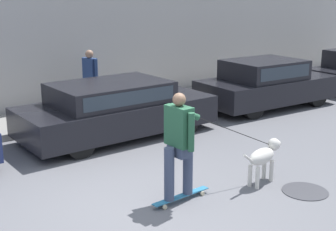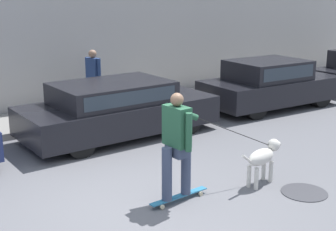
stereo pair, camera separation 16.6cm
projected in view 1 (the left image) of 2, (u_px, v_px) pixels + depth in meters
The scene contains 9 objects.
ground_plane at pixel (154, 208), 7.02m from camera, with size 36.00×36.00×0.00m, color slate.
back_wall at pixel (9, 42), 11.67m from camera, with size 32.00×0.30×3.86m.
sidewalk_curb at pixel (30, 123), 11.30m from camera, with size 30.00×1.82×0.16m.
parked_car_1 at pixel (116, 109), 10.36m from camera, with size 4.41×1.99×1.24m.
parked_car_2 at pixel (266, 84), 13.01m from camera, with size 4.00×1.87×1.33m.
dog at pixel (264, 156), 7.85m from camera, with size 1.07×0.39×0.71m.
skateboarder at pixel (180, 142), 7.00m from camera, with size 2.41×0.64×1.72m.
pedestrian_with_bag at pixel (91, 77), 12.11m from camera, with size 0.29×0.65×1.55m.
manhole_cover at pixel (305, 191), 7.61m from camera, with size 0.74×0.74×0.01m.
Camera 1 is at (-3.54, -5.37, 3.16)m, focal length 50.00 mm.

